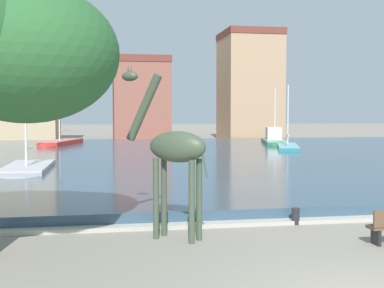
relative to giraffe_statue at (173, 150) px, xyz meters
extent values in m
cube|color=#334C60|center=(2.86, 23.42, -2.17)|extent=(83.17, 43.75, 0.42)
cube|color=#ADA89E|center=(2.86, 1.29, -2.32)|extent=(83.17, 0.50, 0.12)
cylinder|color=#3D4C38|center=(-0.44, 0.09, -1.30)|extent=(0.16, 0.16, 2.16)
cylinder|color=#3D4C38|center=(-0.19, 0.41, -1.30)|extent=(0.16, 0.16, 2.16)
cylinder|color=#3D4C38|center=(0.41, -0.59, -1.30)|extent=(0.16, 0.16, 2.16)
cylinder|color=#3D4C38|center=(0.66, -0.27, -1.30)|extent=(0.16, 0.16, 2.16)
ellipsoid|color=#3D4C38|center=(0.11, -0.09, 0.09)|extent=(1.70, 1.53, 0.83)
cylinder|color=#3D4C38|center=(-0.71, 0.56, 1.12)|extent=(1.03, 0.89, 1.85)
ellipsoid|color=#3D4C38|center=(-1.07, 0.85, 1.99)|extent=(0.57, 0.53, 0.28)
cone|color=#3D4C38|center=(-1.11, 0.80, 2.20)|extent=(0.06, 0.06, 0.16)
cone|color=#3D4C38|center=(-1.03, 0.91, 2.20)|extent=(0.06, 0.06, 0.16)
cylinder|color=#3D4C38|center=(0.73, -0.58, -0.26)|extent=(0.21, 0.18, 0.87)
cube|color=red|center=(-5.51, 35.90, -1.98)|extent=(3.69, 7.62, 0.81)
ellipsoid|color=red|center=(-6.43, 32.51, -1.98)|extent=(2.25, 2.93, 0.77)
cube|color=#C7716E|center=(-5.51, 35.90, -1.54)|extent=(3.61, 7.47, 0.06)
cylinder|color=silver|center=(-5.65, 35.37, 1.69)|extent=(0.12, 0.12, 6.52)
cylinder|color=silver|center=(-5.31, 36.62, -0.67)|extent=(0.76, 2.52, 0.08)
cube|color=#236B42|center=(14.53, 34.23, -2.01)|extent=(3.86, 8.60, 0.74)
ellipsoid|color=#236B42|center=(13.58, 30.36, -2.01)|extent=(2.37, 3.26, 0.71)
cube|color=gray|center=(14.53, 34.23, -1.61)|extent=(3.78, 8.43, 0.06)
cube|color=silver|center=(14.68, 34.84, -0.98)|extent=(2.00, 3.17, 1.19)
cylinder|color=silver|center=(14.38, 33.62, 0.88)|extent=(0.12, 0.12, 5.03)
cylinder|color=silver|center=(14.73, 35.04, -0.74)|extent=(0.78, 2.87, 0.08)
cube|color=#939399|center=(-5.66, 14.40, -2.08)|extent=(2.29, 6.33, 0.60)
ellipsoid|color=#939399|center=(-5.70, 11.41, -2.08)|extent=(2.01, 2.23, 0.57)
cube|color=#B1B1B5|center=(-5.66, 14.40, -1.75)|extent=(2.24, 6.20, 0.06)
cylinder|color=silver|center=(-5.66, 13.92, 2.01)|extent=(0.12, 0.12, 7.58)
cylinder|color=silver|center=(-5.65, 15.03, -0.88)|extent=(0.11, 2.20, 0.08)
cube|color=teal|center=(13.38, 27.37, -2.05)|extent=(3.75, 7.20, 0.67)
ellipsoid|color=teal|center=(14.43, 30.54, -2.05)|extent=(2.15, 2.80, 0.64)
cube|color=#6EA5A8|center=(13.38, 27.37, -1.68)|extent=(3.68, 7.05, 0.06)
cylinder|color=silver|center=(13.54, 27.87, 0.81)|extent=(0.12, 0.12, 5.05)
cylinder|color=silver|center=(13.15, 26.70, -0.81)|extent=(0.85, 2.37, 0.08)
ellipsoid|color=#285B2D|center=(-3.50, -1.41, 2.30)|extent=(4.16, 4.16, 3.12)
cylinder|color=#232326|center=(3.89, 1.14, -2.13)|extent=(0.24, 0.24, 0.50)
cube|color=black|center=(5.01, -1.52, -2.16)|extent=(0.08, 0.40, 0.45)
cube|color=tan|center=(-10.69, 48.79, 3.94)|extent=(7.73, 7.67, 12.65)
cube|color=#42424C|center=(-10.69, 48.79, 10.67)|extent=(7.88, 7.83, 0.80)
cube|color=#8E5142|center=(2.96, 50.71, 2.29)|extent=(6.69, 7.59, 9.35)
cube|color=brown|center=(2.96, 50.71, 7.36)|extent=(6.83, 7.74, 0.80)
cube|color=tan|center=(16.56, 49.79, 4.00)|extent=(6.78, 7.84, 12.76)
cube|color=brown|center=(16.56, 49.79, 10.77)|extent=(6.92, 8.00, 0.80)
camera|label=1|loc=(-1.85, -13.57, 0.97)|focal=48.58mm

